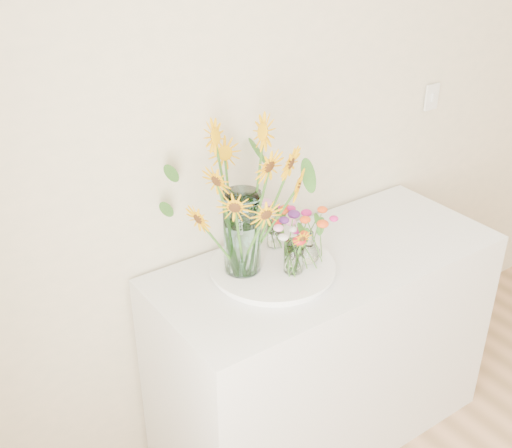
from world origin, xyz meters
The scene contains 10 objects.
counter centered at (-0.43, 1.93, 0.45)m, with size 1.40×0.60×0.90m, color white.
tray centered at (-0.68, 1.97, 0.91)m, with size 0.44×0.44×0.03m, color white.
mason_jar centered at (-0.78, 2.02, 1.08)m, with size 0.13×0.13×0.31m, color #A7DEE0.
sunflower_bouquet centered at (-0.78, 2.02, 1.21)m, with size 0.76×0.76×0.58m, color #F6AC05, non-canonical shape.
small_vase_a centered at (-0.64, 1.90, 0.99)m, with size 0.07×0.07×0.12m, color white.
wildflower_posy_a centered at (-0.64, 1.90, 1.03)m, with size 0.18×0.18×0.21m, color #F44B15, non-canonical shape.
small_vase_b centered at (-0.55, 1.92, 0.99)m, with size 0.09×0.09×0.13m, color white, non-canonical shape.
wildflower_posy_b centered at (-0.55, 1.92, 1.03)m, with size 0.23×0.23×0.22m, color #F44B15, non-canonical shape.
small_vase_c centered at (-0.58, 2.08, 0.98)m, with size 0.06×0.06×0.10m, color white.
wildflower_posy_c centered at (-0.58, 2.08, 1.02)m, with size 0.18×0.18×0.19m, color #F44B15, non-canonical shape.
Camera 1 is at (-1.87, 0.38, 2.20)m, focal length 45.00 mm.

